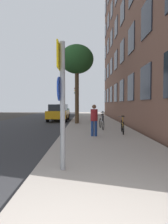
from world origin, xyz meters
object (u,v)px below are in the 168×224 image
Objects in this scene: bicycle_1 at (101,123)px; pedestrian_0 at (93,118)px; tree_near at (76,60)px; bicycle_0 at (122,126)px; bicycle_2 at (102,117)px; car_0 at (58,112)px; car_1 at (62,110)px; sign_post at (61,95)px; traffic_light at (76,96)px.

pedestrian_0 is at bearing -103.04° from bicycle_1.
tree_near is 7.38m from bicycle_0.
bicycle_0 is 1.06× the size of bicycle_2.
tree_near is 7.37m from pedestrian_0.
bicycle_0 is at bearing -62.97° from tree_near.
car_0 reaches higher than bicycle_2.
bicycle_1 is 0.40× the size of car_1.
bicycle_1 is 1.09× the size of pedestrian_0.
car_0 is at bearing -86.40° from car_1.
bicycle_1 is 1.02× the size of bicycle_2.
tree_near is at bearing 116.25° from bicycle_1.
sign_post is 0.86× the size of traffic_light.
traffic_light is 10.18m from bicycle_1.
bicycle_2 is at bearing 83.51° from bicycle_1.
bicycle_1 is (-0.95, 1.74, -0.01)m from bicycle_0.
tree_near is at bearing -87.45° from traffic_light.
car_1 is (-3.48, 17.28, -0.15)m from pedestrian_0.
traffic_light is 12.06m from bicycle_0.
bicycle_1 is 2.76m from pedestrian_0.
bicycle_0 is at bearing -75.89° from traffic_light.
car_1 is (-2.47, 21.94, -1.04)m from sign_post.
car_0 is at bearing 165.36° from bicycle_2.
traffic_light is 0.56× the size of tree_near.
pedestrian_0 is at bearing 77.72° from sign_post.
sign_post is 1.73× the size of bicycle_0.
bicycle_1 is (1.95, -9.78, -2.04)m from traffic_light.
bicycle_0 is at bearing -87.61° from bicycle_2.
car_0 is 0.99× the size of car_1.
car_0 is (-4.24, 1.11, 0.38)m from bicycle_2.
tree_near is 4.07× the size of pedestrian_0.
bicycle_0 is at bearing 65.16° from sign_post.
bicycle_0 is (2.57, 5.56, -1.39)m from sign_post.
car_0 is at bearing 98.00° from sign_post.
car_0 is at bearing 107.69° from pedestrian_0.
pedestrian_0 is at bearing -98.61° from bicycle_2.
sign_post is 13.19m from bicycle_2.
car_1 is at bearing 102.18° from tree_near.
sign_post reaches higher than bicycle_0.
sign_post is 1.83× the size of bicycle_2.
sign_post is 1.97× the size of pedestrian_0.
pedestrian_0 reaches higher than car_1.
tree_near is 12.29m from car_1.
sign_post reaches higher than bicycle_2.
sign_post is 4.85m from pedestrian_0.
traffic_light is (-0.32, 17.08, 0.65)m from sign_post.
car_1 reaches higher than bicycle_0.
car_0 is at bearing 118.22° from bicycle_0.
bicycle_2 is (0.64, 5.62, -0.02)m from bicycle_1.
traffic_light is at bearing 121.86° from bicycle_2.
car_1 is (-2.14, 4.86, -1.69)m from traffic_light.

